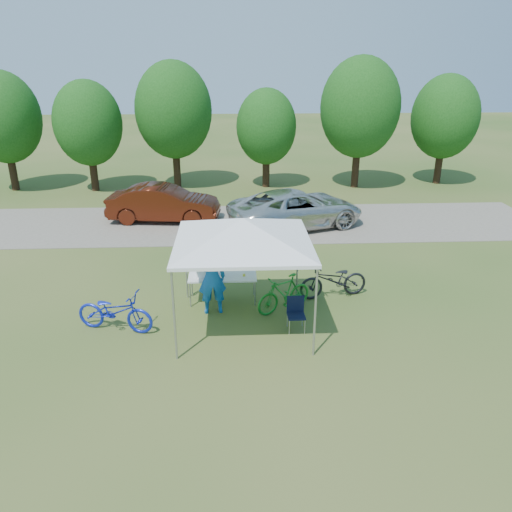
# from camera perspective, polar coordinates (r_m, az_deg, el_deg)

# --- Properties ---
(ground) EXTENTS (100.00, 100.00, 0.00)m
(ground) POSITION_cam_1_polar(r_m,az_deg,el_deg) (12.49, -1.41, -7.68)
(ground) COLOR #2D5119
(ground) RESTS_ON ground
(gravel_strip) EXTENTS (24.00, 5.00, 0.02)m
(gravel_strip) POSITION_cam_1_polar(r_m,az_deg,el_deg) (19.85, -2.01, 3.74)
(gravel_strip) COLOR gray
(gravel_strip) RESTS_ON ground
(canopy) EXTENTS (4.53, 4.53, 3.00)m
(canopy) POSITION_cam_1_polar(r_m,az_deg,el_deg) (11.42, -1.53, 3.99)
(canopy) COLOR #A5A5AA
(canopy) RESTS_ON ground
(treeline) EXTENTS (24.89, 4.28, 6.30)m
(treeline) POSITION_cam_1_polar(r_m,az_deg,el_deg) (25.06, -3.05, 15.74)
(treeline) COLOR #382314
(treeline) RESTS_ON ground
(folding_table) EXTENTS (1.80, 0.75, 0.74)m
(folding_table) POSITION_cam_1_polar(r_m,az_deg,el_deg) (13.31, -3.85, -2.43)
(folding_table) COLOR white
(folding_table) RESTS_ON ground
(folding_chair) EXTENTS (0.43, 0.44, 0.82)m
(folding_chair) POSITION_cam_1_polar(r_m,az_deg,el_deg) (12.08, 4.57, -6.24)
(folding_chair) COLOR black
(folding_chair) RESTS_ON ground
(cooler) EXTENTS (0.51, 0.35, 0.37)m
(cooler) POSITION_cam_1_polar(r_m,az_deg,el_deg) (13.23, -5.74, -1.55)
(cooler) COLOR white
(cooler) RESTS_ON folding_table
(ice_cream_cup) EXTENTS (0.07, 0.07, 0.05)m
(ice_cream_cup) POSITION_cam_1_polar(r_m,az_deg,el_deg) (13.23, -1.38, -2.19)
(ice_cream_cup) COLOR yellow
(ice_cream_cup) RESTS_ON folding_table
(cyclist) EXTENTS (0.78, 0.57, 1.96)m
(cyclist) POSITION_cam_1_polar(r_m,az_deg,el_deg) (12.62, -5.08, -2.46)
(cyclist) COLOR blue
(cyclist) RESTS_ON ground
(bike_blue) EXTENTS (2.03, 1.15, 1.01)m
(bike_blue) POSITION_cam_1_polar(r_m,az_deg,el_deg) (12.43, -15.83, -6.10)
(bike_blue) COLOR #1527BE
(bike_blue) RESTS_ON ground
(bike_green) EXTENTS (1.63, 1.22, 0.98)m
(bike_green) POSITION_cam_1_polar(r_m,az_deg,el_deg) (12.88, 3.22, -4.29)
(bike_green) COLOR #1B7D25
(bike_green) RESTS_ON ground
(bike_dark) EXTENTS (2.01, 1.03, 1.01)m
(bike_dark) POSITION_cam_1_polar(r_m,az_deg,el_deg) (13.73, 8.86, -2.75)
(bike_dark) COLOR black
(bike_dark) RESTS_ON ground
(minivan) EXTENTS (5.70, 4.02, 1.44)m
(minivan) POSITION_cam_1_polar(r_m,az_deg,el_deg) (19.29, 4.65, 5.43)
(minivan) COLOR silver
(minivan) RESTS_ON gravel_strip
(sedan) EXTENTS (4.51, 1.96, 1.44)m
(sedan) POSITION_cam_1_polar(r_m,az_deg,el_deg) (20.28, -10.50, 5.94)
(sedan) COLOR #4C1A0C
(sedan) RESTS_ON gravel_strip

